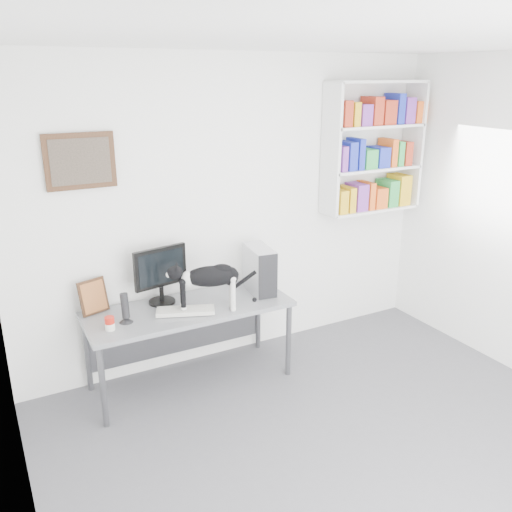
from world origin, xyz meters
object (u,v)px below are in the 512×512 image
keyboard (186,311)px  speaker (125,308)px  monitor (161,275)px  cat (210,288)px  bookshelf (374,148)px  pc_tower (259,269)px  leaning_print (93,296)px  desk (190,345)px  soup_can (110,323)px

keyboard → speaker: (-0.47, 0.05, 0.11)m
monitor → cat: 0.44m
bookshelf → pc_tower: 1.65m
leaning_print → cat: cat is taller
pc_tower → leaning_print: pc_tower is taller
monitor → leaning_print: monitor is taller
desk → speaker: (-0.53, -0.05, 0.47)m
keyboard → leaning_print: size_ratio=1.60×
pc_tower → speaker: size_ratio=1.63×
monitor → leaning_print: (-0.54, 0.07, -0.10)m
bookshelf → speaker: 2.76m
bookshelf → cat: bearing=-169.2°
keyboard → desk: bearing=77.5°
monitor → speaker: 0.45m
leaning_print → soup_can: leaning_print is taller
keyboard → leaning_print: 0.74m
cat → soup_can: bearing=-164.5°
keyboard → cat: size_ratio=0.72×
keyboard → leaning_print: (-0.64, 0.35, 0.13)m
leaning_print → soup_can: size_ratio=2.72×
soup_can → cat: (0.80, -0.03, 0.15)m
leaning_print → cat: 0.93m
desk → bookshelf: bearing=6.5°
pc_tower → speaker: 1.21m
bookshelf → speaker: size_ratio=5.01×
desk → keyboard: keyboard is taller
desk → keyboard: (-0.06, -0.10, 0.37)m
bookshelf → monitor: 2.36m
leaning_print → desk: bearing=-37.9°
bookshelf → pc_tower: size_ratio=3.08×
desk → soup_can: size_ratio=15.93×
desk → monitor: size_ratio=3.40×
soup_can → leaning_print: bearing=95.0°
speaker → bookshelf: bearing=4.9°
bookshelf → keyboard: 2.39m
speaker → soup_can: 0.17m
leaning_print → soup_can: bearing=-103.2°
desk → pc_tower: bearing=2.9°
monitor → soup_can: bearing=-159.6°
pc_tower → soup_can: (-1.35, -0.15, -0.15)m
keyboard → soup_can: bearing=-156.6°
pc_tower → cat: size_ratio=0.63×
bookshelf → speaker: bearing=-174.2°
bookshelf → soup_can: 2.92m
pc_tower → keyboard: bearing=-162.7°
leaning_print → monitor: bearing=-25.5°
monitor → keyboard: 0.38m
speaker → leaning_print: size_ratio=0.86×
leaning_print → cat: bearing=-43.9°
desk → speaker: size_ratio=6.81×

